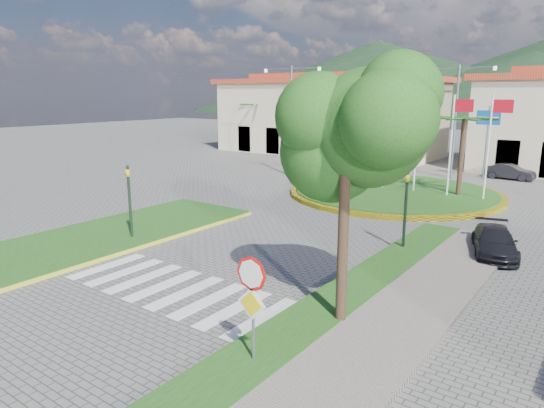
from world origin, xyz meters
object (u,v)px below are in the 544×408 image
Objects in this scene: deciduous_tree at (347,131)px; white_van at (334,151)px; car_side_right at (495,242)px; car_dark_a at (389,154)px; stop_sign at (252,293)px; car_dark_b at (510,172)px; roundabout_island at (394,192)px.

deciduous_tree reaches higher than white_van.
deciduous_tree is 9.96m from car_side_right.
car_dark_a is at bearing 103.78° from car_side_right.
stop_sign is 0.79× the size of car_dark_a.
car_dark_b is at bearing 92.08° from deciduous_tree.
deciduous_tree is at bearing -173.87° from car_dark_b.
deciduous_tree reaches higher than car_dark_a.
stop_sign is 0.72× the size of car_side_right.
roundabout_island reaches higher than stop_sign.
car_side_right is at bearing -129.01° from car_dark_a.
white_van is 29.21m from car_side_right.
white_van is (-16.67, 33.57, -1.15)m from stop_sign.
white_van is at bearing 125.04° from car_dark_a.
white_van is 5.22m from car_dark_a.
car_side_right is at bearing 76.88° from deciduous_tree.
deciduous_tree is 34.50m from car_dark_a.
stop_sign reaches higher than car_dark_b.
car_side_right is (2.60, 11.62, -1.26)m from stop_sign.
stop_sign is 0.39× the size of deciduous_tree.
car_dark_a is at bearing 110.97° from deciduous_tree.
deciduous_tree is at bearing -150.19° from white_van.
deciduous_tree is at bearing -139.41° from car_dark_a.
roundabout_island is 11.28m from car_side_right.
white_van is 1.38× the size of car_dark_b.
stop_sign is at bearing -141.98° from car_dark_a.
roundabout_island is 11.11m from car_dark_b.
car_dark_b is (16.28, -3.39, -0.09)m from white_van.
deciduous_tree is at bearing -72.09° from roundabout_island.
car_dark_b is at bearing 90.74° from stop_sign.
car_dark_a reaches higher than car_side_right.
car_dark_b is 18.81m from car_side_right.
deciduous_tree is 27.56m from car_dark_b.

